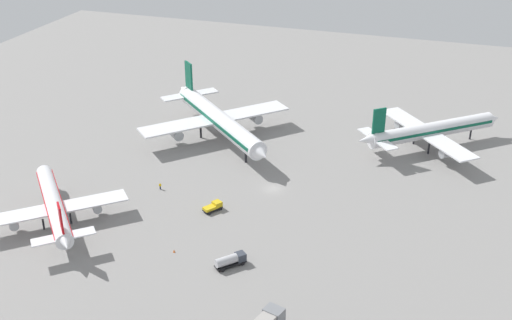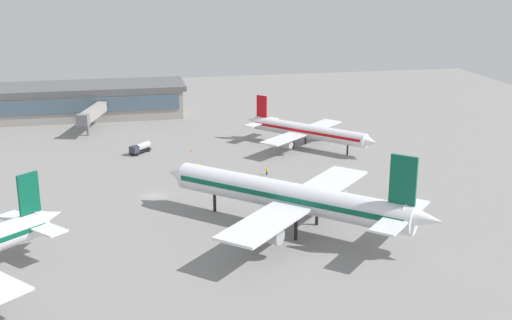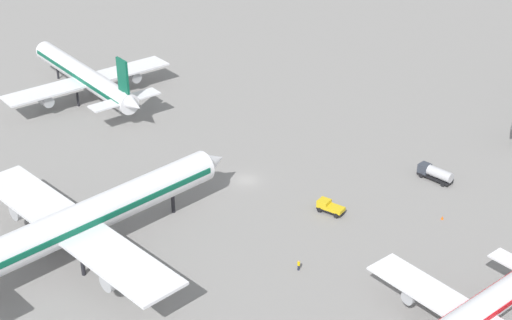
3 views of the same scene
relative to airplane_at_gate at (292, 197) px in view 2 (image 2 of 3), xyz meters
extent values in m
plane|color=gray|center=(22.97, -22.78, -6.07)|extent=(288.00, 288.00, 0.00)
cube|color=#9E9993|center=(40.40, -100.78, -1.77)|extent=(60.72, 19.28, 8.60)
cube|color=#4C6070|center=(40.40, -90.94, -0.54)|extent=(58.30, 0.30, 4.42)
cube|color=#59595B|center=(40.40, -100.78, 3.14)|extent=(63.15, 20.05, 1.47)
cylinder|color=white|center=(0.45, -0.42, 0.00)|extent=(36.95, 35.18, 5.06)
cone|color=white|center=(18.29, -17.20, 0.00)|extent=(6.97, 6.96, 4.80)
cone|color=white|center=(-17.40, 16.37, 0.76)|extent=(7.38, 7.28, 4.05)
cube|color=#0C593F|center=(0.45, -0.42, 0.38)|extent=(35.68, 33.99, 0.91)
cube|color=white|center=(-1.23, 1.16, -0.50)|extent=(35.28, 36.85, 0.46)
cylinder|color=#A5A8AD|center=(7.15, 10.06, -2.27)|extent=(6.26, 6.12, 2.78)
cylinder|color=#A5A8AD|center=(-9.61, -7.75, -2.27)|extent=(6.26, 6.12, 2.78)
cube|color=white|center=(-14.62, 13.75, 0.51)|extent=(14.97, 15.55, 0.36)
cube|color=#0C593F|center=(-14.62, 13.75, 6.57)|extent=(3.59, 3.42, 8.09)
cylinder|color=black|center=(12.17, -11.44, -4.30)|extent=(0.61, 0.61, 3.54)
cylinder|color=black|center=(0.54, 5.05, -4.30)|extent=(0.61, 0.61, 3.54)
cylinder|color=black|center=(-5.00, -0.85, -4.30)|extent=(0.61, 0.61, 3.54)
cone|color=white|center=(41.50, 0.14, -0.36)|extent=(6.21, 6.01, 3.38)
cube|color=white|center=(43.91, 2.22, -0.57)|extent=(12.15, 13.29, 0.30)
cube|color=#0C593F|center=(43.91, 2.22, 4.50)|extent=(3.09, 2.76, 6.76)
cylinder|color=white|center=(-18.04, -51.97, -1.74)|extent=(24.57, 26.77, 3.60)
cone|color=white|center=(-29.71, -38.98, -1.74)|extent=(4.95, 4.97, 3.42)
cone|color=white|center=(-6.37, -64.95, -1.20)|extent=(5.15, 5.28, 2.88)
cube|color=red|center=(-18.04, -51.97, -1.47)|extent=(23.75, 25.85, 0.65)
cube|color=white|center=(-16.94, -53.19, -2.10)|extent=(26.65, 24.70, 0.32)
cylinder|color=#A5A8AD|center=(-23.42, -59.01, -3.36)|extent=(4.32, 4.49, 1.98)
cylinder|color=#A5A8AD|center=(-10.46, -47.36, -3.36)|extent=(4.32, 4.49, 1.98)
cube|color=white|center=(-8.19, -62.93, -1.38)|extent=(11.22, 10.50, 0.26)
cube|color=red|center=(-8.19, -62.93, 2.94)|extent=(2.39, 2.60, 5.77)
cylinder|color=black|center=(-25.70, -43.44, -4.81)|extent=(0.43, 0.43, 2.52)
cylinder|color=black|center=(-18.43, -55.84, -4.81)|extent=(0.43, 0.43, 2.52)
cylinder|color=black|center=(-14.14, -51.99, -4.81)|extent=(0.43, 0.43, 2.52)
cube|color=black|center=(13.15, -36.97, -5.52)|extent=(3.96, 4.73, 0.30)
cube|color=gold|center=(13.85, -35.87, -4.77)|extent=(2.57, 2.54, 1.20)
cube|color=#3F596B|center=(14.28, -35.19, -4.53)|extent=(1.39, 0.92, 0.67)
cube|color=gold|center=(12.67, -37.73, -5.07)|extent=(3.00, 3.21, 0.60)
cylinder|color=black|center=(13.17, -35.16, -5.67)|extent=(0.68, 0.84, 0.80)
cylinder|color=black|center=(14.78, -36.18, -5.67)|extent=(0.68, 0.84, 0.80)
cylinder|color=black|center=(11.52, -37.76, -5.67)|extent=(0.68, 0.84, 0.80)
cylinder|color=black|center=(13.13, -38.78, -5.67)|extent=(0.68, 0.84, 0.80)
cube|color=black|center=(24.48, -55.54, -5.52)|extent=(5.63, 5.95, 0.30)
cube|color=#333842|center=(25.98, -53.87, -4.57)|extent=(2.62, 2.61, 1.60)
cube|color=#3F596B|center=(26.53, -53.27, -4.25)|extent=(1.24, 1.13, 0.90)
cylinder|color=#B7B7BC|center=(23.87, -56.21, -4.47)|extent=(4.35, 4.55, 1.80)
cylinder|color=black|center=(25.25, -53.27, -5.67)|extent=(0.76, 0.79, 0.80)
cylinder|color=black|center=(26.66, -54.54, -5.67)|extent=(0.76, 0.79, 0.80)
cylinder|color=black|center=(22.29, -56.54, -5.67)|extent=(0.76, 0.79, 0.80)
cylinder|color=black|center=(23.70, -57.82, -5.67)|extent=(0.76, 0.79, 0.80)
cylinder|color=#1E2338|center=(-2.58, -31.66, -5.64)|extent=(0.42, 0.42, 0.85)
cylinder|color=yellow|center=(-2.58, -31.66, -4.92)|extent=(0.50, 0.50, 0.60)
sphere|color=tan|center=(-2.58, -31.66, -4.51)|extent=(0.22, 0.22, 0.22)
cylinder|color=yellow|center=(-2.36, -31.57, -4.92)|extent=(0.10, 0.10, 0.54)
cylinder|color=yellow|center=(-2.80, -31.76, -4.92)|extent=(0.10, 0.10, 0.54)
cube|color=#9E9993|center=(36.15, -82.13, -0.87)|extent=(7.16, 16.99, 2.80)
cylinder|color=slate|center=(37.79, -76.44, -4.17)|extent=(0.90, 0.90, 3.80)
cube|color=slate|center=(38.76, -73.03, -0.87)|extent=(3.66, 3.17, 3.08)
cone|color=#EA590C|center=(11.88, -54.75, -5.77)|extent=(0.44, 0.44, 0.60)
camera|label=1|loc=(62.38, -152.59, 69.17)|focal=45.05mm
camera|label=2|loc=(28.95, 108.08, 39.96)|focal=47.02mm
camera|label=3|loc=(-93.25, -29.35, 61.45)|focal=54.19mm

